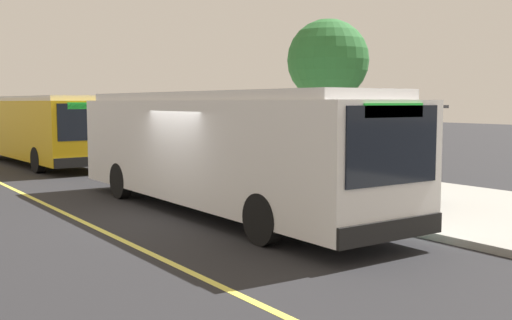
% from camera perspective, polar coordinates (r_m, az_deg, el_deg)
% --- Properties ---
extents(ground_plane, '(120.00, 120.00, 0.00)m').
position_cam_1_polar(ground_plane, '(14.70, -6.56, -5.26)').
color(ground_plane, '#232326').
extents(sidewalk_curb, '(44.00, 6.40, 0.15)m').
position_cam_1_polar(sidewalk_curb, '(18.26, 10.28, -2.98)').
color(sidewalk_curb, gray).
rests_on(sidewalk_curb, ground_plane).
extents(lane_stripe_center, '(36.00, 0.14, 0.01)m').
position_cam_1_polar(lane_stripe_center, '(13.82, -14.66, -6.07)').
color(lane_stripe_center, '#E0D64C').
rests_on(lane_stripe_center, ground_plane).
extents(transit_bus_main, '(11.43, 2.63, 2.95)m').
position_cam_1_polar(transit_bus_main, '(15.08, -3.43, 1.24)').
color(transit_bus_main, white).
rests_on(transit_bus_main, ground_plane).
extents(transit_bus_second, '(11.07, 2.95, 2.95)m').
position_cam_1_polar(transit_bus_second, '(28.38, -19.41, 2.89)').
color(transit_bus_second, gold).
rests_on(transit_bus_second, ground_plane).
extents(bus_shelter, '(2.90, 1.60, 2.48)m').
position_cam_1_polar(bus_shelter, '(17.14, 11.73, 2.64)').
color(bus_shelter, '#333338').
rests_on(bus_shelter, sidewalk_curb).
extents(waiting_bench, '(1.60, 0.48, 0.95)m').
position_cam_1_polar(waiting_bench, '(17.28, 11.49, -1.61)').
color(waiting_bench, brown).
rests_on(waiting_bench, sidewalk_curb).
extents(route_sign_post, '(0.44, 0.08, 2.80)m').
position_cam_1_polar(route_sign_post, '(13.82, 12.61, 2.15)').
color(route_sign_post, '#333338').
rests_on(route_sign_post, sidewalk_curb).
extents(pedestrian_commuter, '(0.24, 0.40, 1.69)m').
position_cam_1_polar(pedestrian_commuter, '(15.68, 12.94, -0.57)').
color(pedestrian_commuter, '#282D47').
rests_on(pedestrian_commuter, sidewalk_curb).
extents(street_tree_near_shelter, '(3.01, 3.01, 5.60)m').
position_cam_1_polar(street_tree_near_shelter, '(23.09, 6.67, 9.08)').
color(street_tree_near_shelter, brown).
rests_on(street_tree_near_shelter, sidewalk_curb).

